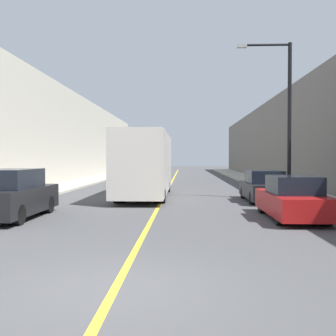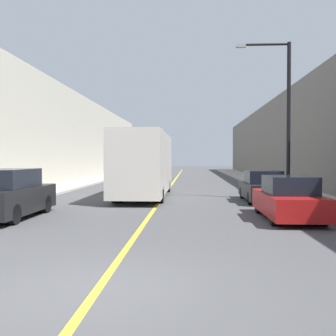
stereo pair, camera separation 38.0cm
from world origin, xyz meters
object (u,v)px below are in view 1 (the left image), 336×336
at_px(parked_suv_left, 12,195).
at_px(car_right_mid, 264,187).
at_px(street_lamp_right, 285,109).
at_px(bus, 146,163).
at_px(car_right_near, 292,200).

height_order(parked_suv_left, car_right_mid, parked_suv_left).
xyz_separation_m(car_right_mid, street_lamp_right, (1.19, 0.67, 4.00)).
xyz_separation_m(parked_suv_left, car_right_mid, (10.22, 6.03, -0.13)).
relative_size(bus, parked_suv_left, 2.19).
relative_size(car_right_near, car_right_mid, 1.00).
bearing_deg(street_lamp_right, parked_suv_left, -149.61).
bearing_deg(car_right_mid, parked_suv_left, -149.48).
relative_size(parked_suv_left, car_right_near, 1.00).
bearing_deg(car_right_near, bus, 127.66).
distance_m(car_right_mid, street_lamp_right, 4.23).
xyz_separation_m(car_right_near, car_right_mid, (0.12, 5.70, 0.00)).
xyz_separation_m(car_right_near, street_lamp_right, (1.31, 6.36, 4.00)).
bearing_deg(parked_suv_left, car_right_near, 1.87).
distance_m(bus, street_lamp_right, 8.03).
distance_m(parked_suv_left, car_right_mid, 11.87).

